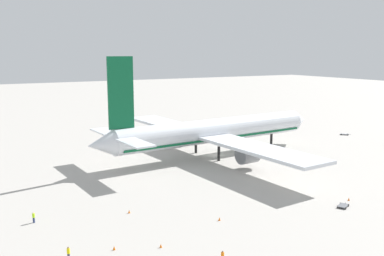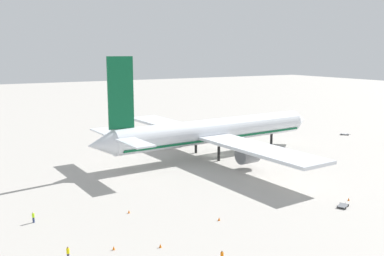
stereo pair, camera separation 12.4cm
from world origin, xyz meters
TOP-DOWN VIEW (x-y plane):
  - ground_plane at (0.00, 0.00)m, footprint 600.00×600.00m
  - airliner at (-1.44, -0.15)m, footprint 67.59×72.84m
  - baggage_cart_0 at (51.42, 2.97)m, footprint 2.85×2.84m
  - baggage_cart_1 at (-6.44, 49.44)m, footprint 3.45×1.95m
  - baggage_cart_2 at (-1.13, -42.74)m, footprint 2.91×2.30m
  - ground_worker_0 at (-48.92, -23.71)m, footprint 0.53×0.53m
  - ground_worker_3 at (-47.10, -38.75)m, footprint 0.41×0.41m
  - traffic_cone_0 at (-35.25, -41.37)m, footprint 0.36×0.36m
  - traffic_cone_1 at (2.41, -40.94)m, footprint 0.36×0.36m
  - traffic_cone_2 at (-23.05, -37.30)m, footprint 0.36×0.36m
  - traffic_cone_3 at (-34.41, -27.27)m, footprint 0.36×0.36m
  - traffic_cone_4 at (-41.06, -38.91)m, footprint 0.36×0.36m

SIDE VIEW (x-z plane):
  - ground_plane at x=0.00m, z-range 0.00..0.00m
  - baggage_cart_2 at x=-1.13m, z-range 0.06..0.46m
  - baggage_cart_0 at x=51.42m, z-range 0.07..0.47m
  - traffic_cone_0 at x=-35.25m, z-range 0.00..0.55m
  - traffic_cone_1 at x=2.41m, z-range 0.00..0.55m
  - traffic_cone_2 at x=-23.05m, z-range 0.00..0.55m
  - traffic_cone_3 at x=-34.41m, z-range 0.00..0.55m
  - traffic_cone_4 at x=-41.06m, z-range 0.00..0.55m
  - baggage_cart_1 at x=-6.44m, z-range 0.07..1.27m
  - ground_worker_0 at x=-48.92m, z-range 0.01..1.74m
  - ground_worker_3 at x=-47.10m, z-range 0.02..1.81m
  - airliner at x=-1.44m, z-range -6.34..19.21m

